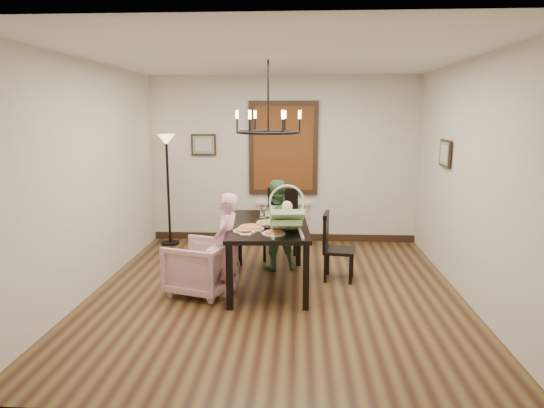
# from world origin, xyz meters

# --- Properties ---
(room_shell) EXTENTS (4.51, 5.00, 2.81)m
(room_shell) POSITION_xyz_m (0.00, 0.37, 1.40)
(room_shell) COLOR brown
(room_shell) RESTS_ON ground
(dining_table) EXTENTS (1.07, 1.78, 0.81)m
(dining_table) POSITION_xyz_m (-0.11, 0.26, 0.72)
(dining_table) COLOR black
(dining_table) RESTS_ON room_shell
(chair_far) EXTENTS (0.54, 0.54, 1.07)m
(chair_far) POSITION_xyz_m (-0.01, 1.41, 0.53)
(chair_far) COLOR black
(chair_far) RESTS_ON room_shell
(chair_right) EXTENTS (0.45, 0.45, 0.90)m
(chair_right) POSITION_xyz_m (0.81, 0.52, 0.45)
(chair_right) COLOR black
(chair_right) RESTS_ON room_shell
(armchair) EXTENTS (0.90, 0.89, 0.65)m
(armchair) POSITION_xyz_m (-0.92, -0.06, 0.33)
(armchair) COLOR beige
(armchair) RESTS_ON room_shell
(elderly_woman) EXTENTS (0.33, 0.43, 1.03)m
(elderly_woman) POSITION_xyz_m (-0.59, -0.09, 0.52)
(elderly_woman) COLOR #E3A0B5
(elderly_woman) RESTS_ON room_shell
(seated_man) EXTENTS (0.60, 0.51, 1.06)m
(seated_man) POSITION_xyz_m (-0.05, 0.93, 0.53)
(seated_man) COLOR #477545
(seated_man) RESTS_ON room_shell
(baby_bouncer) EXTENTS (0.49, 0.64, 0.39)m
(baby_bouncer) POSITION_xyz_m (0.14, -0.28, 1.01)
(baby_bouncer) COLOR #BBE9A0
(baby_bouncer) RESTS_ON dining_table
(salad_bowl) EXTENTS (0.30, 0.30, 0.07)m
(salad_bowl) POSITION_xyz_m (-0.12, 0.07, 0.85)
(salad_bowl) COLOR white
(salad_bowl) RESTS_ON dining_table
(pizza_platter) EXTENTS (0.31, 0.31, 0.04)m
(pizza_platter) POSITION_xyz_m (-0.29, -0.06, 0.83)
(pizza_platter) COLOR tan
(pizza_platter) RESTS_ON dining_table
(drinking_glass) EXTENTS (0.08, 0.08, 0.15)m
(drinking_glass) POSITION_xyz_m (-0.05, 0.19, 0.89)
(drinking_glass) COLOR silver
(drinking_glass) RESTS_ON dining_table
(window_blinds) EXTENTS (1.00, 0.03, 1.40)m
(window_blinds) POSITION_xyz_m (0.00, 2.46, 1.60)
(window_blinds) COLOR brown
(window_blinds) RESTS_ON room_shell
(radiator) EXTENTS (0.92, 0.12, 0.62)m
(radiator) POSITION_xyz_m (0.00, 2.48, 0.35)
(radiator) COLOR silver
(radiator) RESTS_ON room_shell
(picture_back) EXTENTS (0.42, 0.03, 0.36)m
(picture_back) POSITION_xyz_m (-1.35, 2.47, 1.65)
(picture_back) COLOR black
(picture_back) RESTS_ON room_shell
(picture_right) EXTENTS (0.03, 0.42, 0.36)m
(picture_right) POSITION_xyz_m (2.21, 0.90, 1.65)
(picture_right) COLOR black
(picture_right) RESTS_ON room_shell
(floor_lamp) EXTENTS (0.30, 0.30, 1.80)m
(floor_lamp) POSITION_xyz_m (-1.90, 2.15, 0.90)
(floor_lamp) COLOR black
(floor_lamp) RESTS_ON room_shell
(chandelier) EXTENTS (0.80, 0.80, 0.04)m
(chandelier) POSITION_xyz_m (-0.11, 0.26, 1.95)
(chandelier) COLOR black
(chandelier) RESTS_ON room_shell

